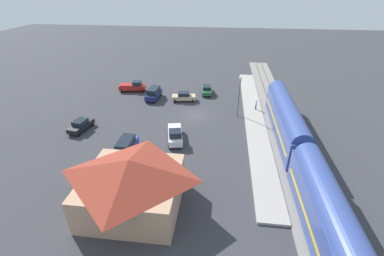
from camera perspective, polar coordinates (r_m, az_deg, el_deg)
The scene contains 14 objects.
ground_plane at distance 46.34m, azimuth 0.80°, elevation 2.87°, with size 200.00×200.00×0.00m, color #38383D.
railway_track at distance 47.09m, azimuth 18.01°, elevation 1.93°, with size 4.80×70.00×0.30m.
platform at distance 46.41m, azimuth 13.18°, elevation 2.30°, with size 3.20×46.00×0.30m.
passenger_train at distance 25.64m, azimuth 28.27°, elevation -18.85°, with size 2.93×61.19×4.98m.
station_building at distance 27.37m, azimuth -12.86°, elevation -11.47°, with size 10.11×9.43×5.80m.
pedestrian_on_platform at distance 48.66m, azimuth 13.64°, elevation 5.01°, with size 0.36×0.36×1.71m.
sedan_tan at distance 51.65m, azimuth -1.78°, elevation 6.79°, with size 4.71×2.72×1.74m.
pickup_white at distance 38.44m, azimuth -3.66°, elevation -1.37°, with size 3.05×5.69×2.14m.
suv_navy at distance 52.98m, azimuth -8.26°, elevation 7.40°, with size 2.40×5.06×2.22m.
suv_blue at distance 36.54m, azimuth -13.97°, elevation -3.82°, with size 1.98×4.91×2.22m.
sedan_green at distance 55.16m, azimuth 3.21°, elevation 8.24°, with size 2.23×4.65×1.74m.
pickup_red at distance 57.79m, azimuth -12.60°, elevation 8.73°, with size 5.61×3.03×2.14m.
sedan_black at distance 44.63m, azimuth -22.82°, elevation 0.60°, with size 2.62×4.76×1.74m.
light_pole_near_platform at distance 44.85m, azimuth 10.18°, elevation 7.72°, with size 0.44×0.44×7.00m.
Camera 1 is at (-4.35, 41.33, 20.49)m, focal length 24.78 mm.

